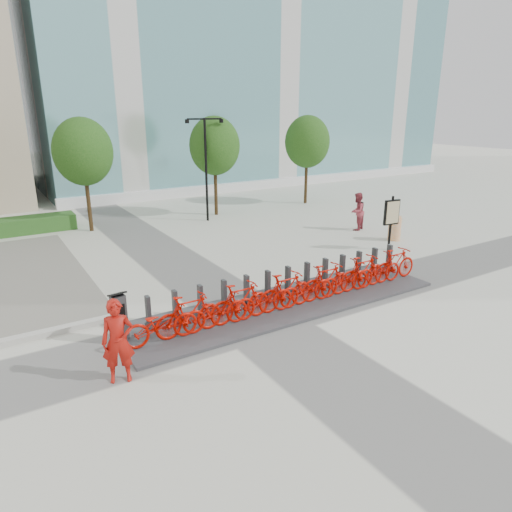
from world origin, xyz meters
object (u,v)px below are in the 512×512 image
worker_red (118,341)px  pedestrian (357,211)px  map_sign (392,215)px  construction_barrel (395,228)px  bike_0 (161,324)px  kiosk (119,316)px

worker_red → pedestrian: 14.55m
map_sign → construction_barrel: bearing=40.1°
bike_0 → map_sign: (10.54, 2.63, 0.88)m
kiosk → construction_barrel: 12.92m
construction_barrel → pedestrian: bearing=93.8°
construction_barrel → kiosk: bearing=-167.2°
bike_0 → construction_barrel: bearing=-73.4°
bike_0 → pedestrian: bearing=-64.1°
kiosk → pedestrian: (12.46, 5.01, 0.20)m
bike_0 → map_sign: size_ratio=0.83×
worker_red → pedestrian: bearing=44.4°
bike_0 → map_sign: bearing=-76.0°
bike_0 → map_sign: map_sign is taller
bike_0 → kiosk: kiosk is taller
kiosk → construction_barrel: size_ratio=1.20×
pedestrian → map_sign: map_sign is taller
map_sign → kiosk: bearing=-165.0°
pedestrian → worker_red: bearing=3.4°
construction_barrel → map_sign: map_sign is taller
construction_barrel → map_sign: (-1.28, -0.90, 0.92)m
map_sign → bike_0: bearing=-160.8°
kiosk → worker_red: bearing=-112.5°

